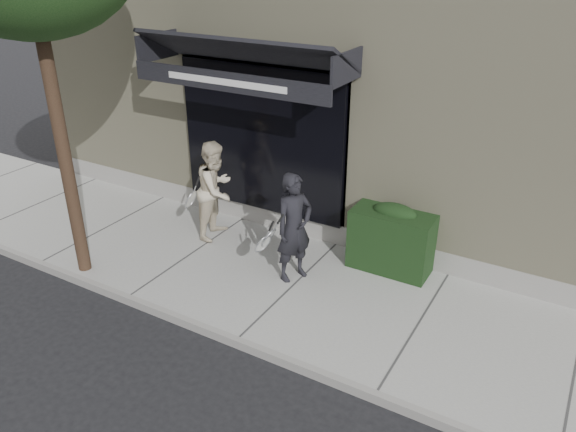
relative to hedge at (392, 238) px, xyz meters
The scene contains 7 objects.
ground 1.79m from the hedge, 131.35° to the right, with size 80.00×80.00×0.00m, color black.
sidewalk 1.77m from the hedge, 131.35° to the right, with size 20.00×3.00×0.12m, color gray.
curb 3.07m from the hedge, 111.45° to the right, with size 20.00×0.10×0.14m, color gray.
building_facade 4.39m from the hedge, 106.65° to the left, with size 14.30×8.04×5.64m.
hedge is the anchor object (origin of this frame).
pedestrian_front 1.65m from the hedge, 139.31° to the right, with size 0.76×0.94×1.75m.
pedestrian_back 3.17m from the hedge, behind, with size 0.77×0.98×1.77m.
Camera 1 is at (3.63, -6.42, 4.95)m, focal length 35.00 mm.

